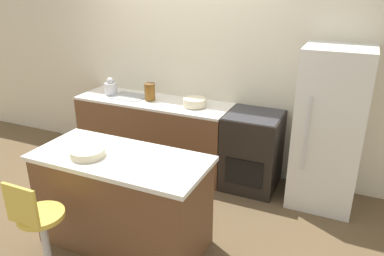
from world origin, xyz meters
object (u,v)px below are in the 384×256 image
object	(u,v)px
stool_chair	(41,233)
kettle	(111,87)
refrigerator	(329,129)
oven_range	(252,151)
mixing_bowl	(195,102)

from	to	relation	value
stool_chair	kettle	distance (m)	2.37
refrigerator	kettle	world-z (taller)	refrigerator
refrigerator	stool_chair	world-z (taller)	refrigerator
oven_range	refrigerator	xyz separation A→B (m)	(0.80, -0.01, 0.40)
oven_range	stool_chair	world-z (taller)	stool_chair
mixing_bowl	stool_chair	bearing A→B (deg)	-99.51
oven_range	stool_chair	distance (m)	2.42
stool_chair	refrigerator	bearing A→B (deg)	48.82
refrigerator	mixing_bowl	xyz separation A→B (m)	(-1.52, -0.00, 0.09)
stool_chair	oven_range	bearing A→B (deg)	63.27
stool_chair	kettle	bearing A→B (deg)	111.27
kettle	mixing_bowl	xyz separation A→B (m)	(1.20, -0.00, -0.04)
refrigerator	oven_range	bearing A→B (deg)	179.50
refrigerator	mixing_bowl	size ratio (longest dim) A/B	6.33
kettle	oven_range	bearing A→B (deg)	0.28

